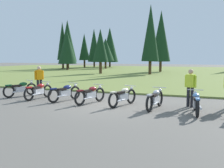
# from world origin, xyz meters

# --- Properties ---
(ground_plane) EXTENTS (140.00, 140.00, 0.00)m
(ground_plane) POSITION_xyz_m (0.00, 0.00, 0.00)
(ground_plane) COLOR #605B54
(grass_moorland) EXTENTS (80.00, 44.00, 0.10)m
(grass_moorland) POSITION_xyz_m (0.00, 25.53, 0.05)
(grass_moorland) COLOR olive
(grass_moorland) RESTS_ON ground
(forest_treeline) EXTENTS (43.42, 23.80, 8.92)m
(forest_treeline) POSITION_xyz_m (-8.92, 32.93, 4.62)
(forest_treeline) COLOR #47331E
(forest_treeline) RESTS_ON ground
(motorcycle_british_green) EXTENTS (0.87, 2.03, 0.88)m
(motorcycle_british_green) POSITION_xyz_m (-5.47, 0.64, 0.44)
(motorcycle_british_green) COLOR black
(motorcycle_british_green) RESTS_ON ground
(motorcycle_red) EXTENTS (0.62, 2.10, 0.88)m
(motorcycle_red) POSITION_xyz_m (-3.97, 0.24, 0.44)
(motorcycle_red) COLOR black
(motorcycle_red) RESTS_ON ground
(motorcycle_navy) EXTENTS (0.86, 2.03, 0.88)m
(motorcycle_navy) POSITION_xyz_m (-2.35, 0.16, 0.44)
(motorcycle_navy) COLOR black
(motorcycle_navy) RESTS_ON ground
(motorcycle_maroon) EXTENTS (0.82, 2.04, 0.88)m
(motorcycle_maroon) POSITION_xyz_m (-0.87, 0.00, 0.44)
(motorcycle_maroon) COLOR black
(motorcycle_maroon) RESTS_ON ground
(motorcycle_cream) EXTENTS (0.83, 2.04, 0.88)m
(motorcycle_cream) POSITION_xyz_m (0.76, -0.01, 0.44)
(motorcycle_cream) COLOR black
(motorcycle_cream) RESTS_ON ground
(motorcycle_silver) EXTENTS (0.62, 2.10, 0.88)m
(motorcycle_silver) POSITION_xyz_m (2.26, -0.24, 0.44)
(motorcycle_silver) COLOR black
(motorcycle_silver) RESTS_ON ground
(motorcycle_sky_blue) EXTENTS (0.62, 2.10, 0.88)m
(motorcycle_sky_blue) POSITION_xyz_m (3.93, -0.59, 0.44)
(motorcycle_sky_blue) COLOR black
(motorcycle_sky_blue) RESTS_ON ground
(rider_in_hivis_vest) EXTENTS (0.51, 0.35, 1.67)m
(rider_in_hivis_vest) POSITION_xyz_m (3.62, 0.72, 0.95)
(rider_in_hivis_vest) COLOR black
(rider_in_hivis_vest) RESTS_ON ground
(rider_near_row_end) EXTENTS (0.39, 0.46, 1.67)m
(rider_near_row_end) POSITION_xyz_m (-4.92, 1.61, 0.95)
(rider_near_row_end) COLOR black
(rider_near_row_end) RESTS_ON ground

